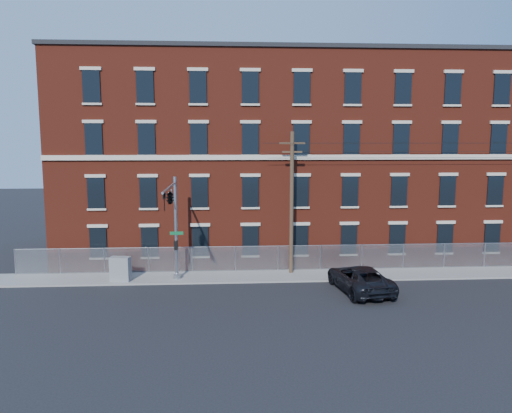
{
  "coord_description": "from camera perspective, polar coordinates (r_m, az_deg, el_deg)",
  "views": [
    {
      "loc": [
        -2.59,
        -28.32,
        9.59
      ],
      "look_at": [
        -0.61,
        4.0,
        5.14
      ],
      "focal_mm": 34.4,
      "sensor_mm": 36.0,
      "label": 1
    }
  ],
  "objects": [
    {
      "name": "ground",
      "position": [
        30.01,
        1.65,
        -10.81
      ],
      "size": [
        140.0,
        140.0,
        0.0
      ],
      "primitive_type": "plane",
      "color": "black",
      "rests_on": "ground"
    },
    {
      "name": "utility_pole_near",
      "position": [
        34.49,
        4.17,
        0.73
      ],
      "size": [
        1.8,
        0.28,
        10.0
      ],
      "color": "#4F3A27",
      "rests_on": "ground"
    },
    {
      "name": "chain_link_fence",
      "position": [
        38.53,
        18.93,
        -5.4
      ],
      "size": [
        59.06,
        0.06,
        1.85
      ],
      "color": "#A5A8AD",
      "rests_on": "ground"
    },
    {
      "name": "sidewalk",
      "position": [
        37.6,
        19.62,
        -7.32
      ],
      "size": [
        65.0,
        3.0,
        0.12
      ],
      "primitive_type": "cube",
      "color": "gray",
      "rests_on": "ground"
    },
    {
      "name": "utility_cabinet",
      "position": [
        34.4,
        -15.49,
        -7.01
      ],
      "size": [
        1.41,
        0.87,
        1.65
      ],
      "primitive_type": "cube",
      "rotation": [
        0.0,
        0.0,
        -0.17
      ],
      "color": "slate",
      "rests_on": "sidewalk"
    },
    {
      "name": "pickup_truck",
      "position": [
        32.1,
        11.96,
        -8.19
      ],
      "size": [
        3.52,
        6.25,
        1.65
      ],
      "primitive_type": "imported",
      "rotation": [
        0.0,
        0.0,
        3.28
      ],
      "color": "black",
      "rests_on": "ground"
    },
    {
      "name": "mill_building",
      "position": [
        44.72,
        15.61,
        5.7
      ],
      "size": [
        55.3,
        14.32,
        16.3
      ],
      "color": "maroon",
      "rests_on": "ground"
    },
    {
      "name": "traffic_signal_mast",
      "position": [
        30.98,
        -9.8,
        -0.08
      ],
      "size": [
        0.9,
        6.75,
        7.0
      ],
      "color": "#9EA0A5",
      "rests_on": "ground"
    }
  ]
}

